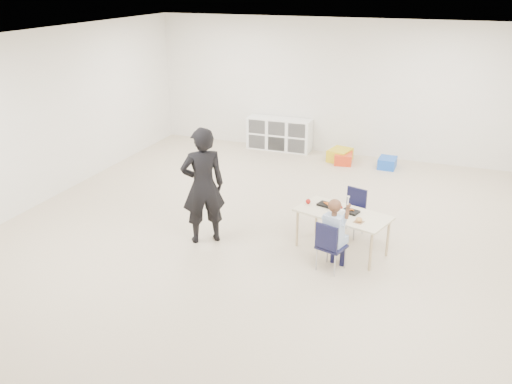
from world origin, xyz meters
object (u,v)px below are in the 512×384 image
at_px(chair_near, 332,246).
at_px(cubby_shelf, 279,134).
at_px(adult, 203,186).
at_px(child, 332,232).
at_px(table, 342,232).

xyz_separation_m(chair_near, cubby_shelf, (-2.29, 4.74, 0.01)).
bearing_deg(adult, child, 138.09).
distance_m(table, adult, 2.03).
xyz_separation_m(cubby_shelf, adult, (0.39, -4.56, 0.49)).
distance_m(child, adult, 1.93).
relative_size(chair_near, adult, 0.41).
height_order(child, cubby_shelf, child).
height_order(table, adult, adult).
bearing_deg(cubby_shelf, adult, -85.14).
relative_size(chair_near, child, 0.63).
height_order(chair_near, child, child).
distance_m(table, chair_near, 0.56).
bearing_deg(cubby_shelf, table, -61.18).
relative_size(child, cubby_shelf, 0.78).
bearing_deg(adult, chair_near, 138.09).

